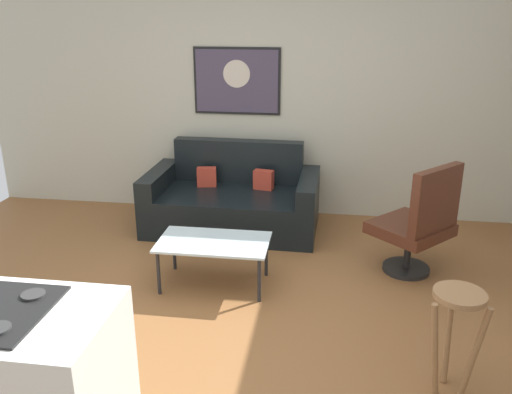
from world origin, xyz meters
name	(u,v)px	position (x,y,z in m)	size (l,w,h in m)	color
ground	(231,332)	(0.00, 0.00, -0.02)	(6.40, 6.40, 0.04)	brown
back_wall	(272,86)	(0.00, 2.42, 1.40)	(6.40, 0.05, 2.80)	#B7B39D
couch	(233,202)	(-0.33, 1.87, 0.28)	(1.75, 0.95, 0.86)	black
coffee_table	(214,245)	(-0.26, 0.64, 0.36)	(0.90, 0.52, 0.39)	silver
armchair	(419,223)	(1.41, 1.06, 0.48)	(0.80, 0.80, 0.99)	black
bar_stool	(457,318)	(1.41, -0.45, 0.51)	(0.35, 0.34, 0.68)	olive
wall_painting	(237,81)	(-0.37, 2.38, 1.45)	(0.92, 0.03, 0.70)	black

